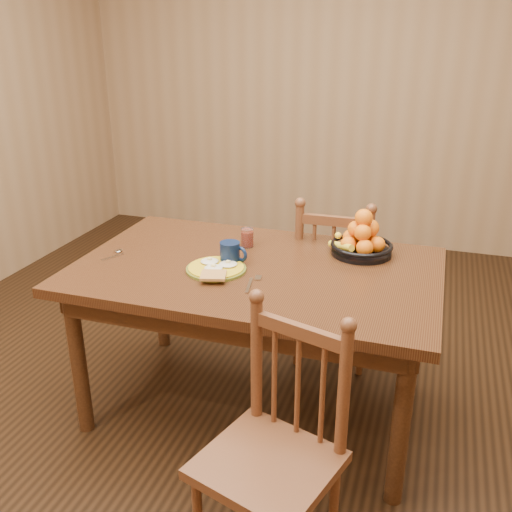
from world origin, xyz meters
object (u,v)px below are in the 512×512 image
(dining_table, at_px, (256,284))
(coffee_mug, at_px, (231,253))
(fruit_bowl, at_px, (362,241))
(chair_far, at_px, (335,284))
(breakfast_plate, at_px, (216,268))
(chair_near, at_px, (274,453))

(dining_table, xyz_separation_m, coffee_mug, (-0.12, -0.00, 0.14))
(dining_table, height_order, fruit_bowl, fruit_bowl)
(chair_far, xyz_separation_m, breakfast_plate, (-0.41, -0.66, 0.31))
(chair_far, xyz_separation_m, chair_near, (0.05, -1.34, -0.01))
(coffee_mug, xyz_separation_m, fruit_bowl, (0.54, 0.29, 0.01))
(coffee_mug, bearing_deg, chair_near, -60.87)
(chair_far, distance_m, chair_near, 1.34)
(breakfast_plate, bearing_deg, chair_far, 57.95)
(dining_table, xyz_separation_m, breakfast_plate, (-0.15, -0.10, 0.10))
(chair_far, distance_m, coffee_mug, 0.76)
(dining_table, bearing_deg, chair_near, -67.90)
(chair_far, distance_m, breakfast_plate, 0.84)
(chair_far, bearing_deg, coffee_mug, 54.27)
(breakfast_plate, height_order, coffee_mug, coffee_mug)
(chair_near, bearing_deg, coffee_mug, 136.34)
(breakfast_plate, bearing_deg, fruit_bowl, 34.58)
(breakfast_plate, bearing_deg, chair_near, -55.52)
(chair_far, distance_m, fruit_bowl, 0.48)
(chair_near, xyz_separation_m, breakfast_plate, (-0.47, 0.68, 0.32))
(fruit_bowl, bearing_deg, dining_table, -145.21)
(chair_near, height_order, breakfast_plate, chair_near)
(dining_table, distance_m, fruit_bowl, 0.53)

